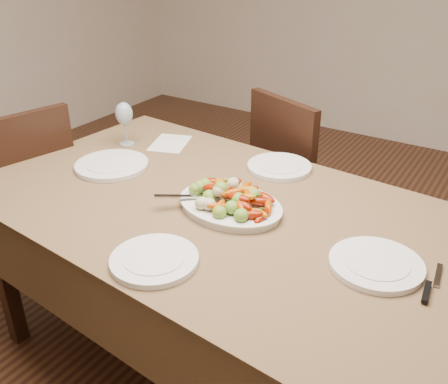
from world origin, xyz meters
The scene contains 14 objects.
floor centered at (0.00, 0.00, 0.00)m, with size 6.00×6.00×0.00m, color #3F2213.
dining_table centered at (0.19, 0.09, 0.38)m, with size 1.84×1.04×0.76m, color brown.
chair_far centered at (0.14, 0.94, 0.47)m, with size 0.42×0.42×0.95m, color black, non-canonical shape.
chair_left centered at (-0.92, 0.04, 0.47)m, with size 0.42×0.42×0.95m, color black, non-canonical shape.
serving_platter centered at (0.22, 0.09, 0.77)m, with size 0.37×0.27×0.02m, color white.
roasted_vegetables centered at (0.22, 0.09, 0.83)m, with size 0.30×0.20×0.09m, color maroon, non-canonical shape.
serving_spoon centered at (0.15, 0.06, 0.81)m, with size 0.28×0.06×0.03m, color #9EA0A8, non-canonical shape.
plate_left centered at (-0.37, 0.12, 0.77)m, with size 0.29×0.29×0.02m, color white.
plate_right centered at (0.74, 0.04, 0.77)m, with size 0.27×0.27×0.02m, color white.
plate_far centered at (0.21, 0.48, 0.77)m, with size 0.26×0.26×0.02m, color white.
plate_near centered at (0.20, -0.29, 0.77)m, with size 0.26×0.26×0.02m, color white.
wine_glass centered at (-0.48, 0.34, 0.86)m, with size 0.08×0.08×0.20m, color #8C99A5, non-canonical shape.
menu_card centered at (-0.33, 0.45, 0.76)m, with size 0.15×0.21×0.00m, color silver.
table_knife centered at (0.89, 0.03, 0.76)m, with size 0.02×0.20×0.01m, color #9EA0A8, non-canonical shape.
Camera 1 is at (1.00, -1.17, 1.60)m, focal length 40.00 mm.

